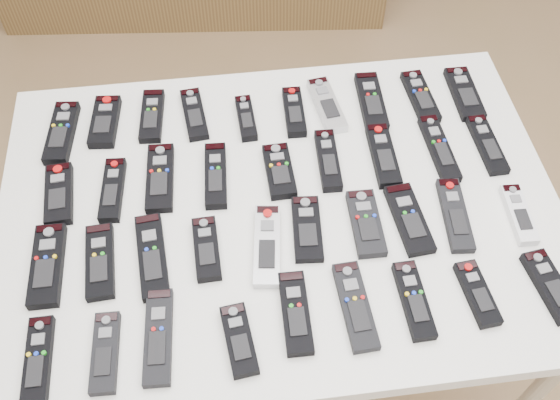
{
  "coord_description": "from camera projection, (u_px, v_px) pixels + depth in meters",
  "views": [
    {
      "loc": [
        -0.17,
        -0.83,
        1.91
      ],
      "look_at": [
        -0.06,
        -0.02,
        0.8
      ],
      "focal_mm": 40.0,
      "sensor_mm": 36.0,
      "label": 1
    }
  ],
  "objects": [
    {
      "name": "remote_19",
      "position": [
        47.0,
        265.0,
        1.28
      ],
      "size": [
        0.06,
        0.19,
        0.02
      ],
      "primitive_type": "cube",
      "rotation": [
        0.0,
        0.0,
        -0.01
      ],
      "color": "black",
      "rests_on": "table"
    },
    {
      "name": "remote_0",
      "position": [
        62.0,
        133.0,
        1.5
      ],
      "size": [
        0.08,
        0.19,
        0.02
      ],
      "primitive_type": "cube",
      "rotation": [
        0.0,
        0.0,
        -0.1
      ],
      "color": "black",
      "rests_on": "table"
    },
    {
      "name": "remote_28",
      "position": [
        519.0,
        214.0,
        1.36
      ],
      "size": [
        0.05,
        0.16,
        0.02
      ],
      "primitive_type": "cube",
      "rotation": [
        0.0,
        0.0,
        -0.05
      ],
      "color": "silver",
      "rests_on": "table"
    },
    {
      "name": "remote_27",
      "position": [
        455.0,
        215.0,
        1.36
      ],
      "size": [
        0.07,
        0.19,
        0.02
      ],
      "primitive_type": "cube",
      "rotation": [
        0.0,
        0.0,
        -0.09
      ],
      "color": "black",
      "rests_on": "table"
    },
    {
      "name": "remote_10",
      "position": [
        59.0,
        194.0,
        1.39
      ],
      "size": [
        0.07,
        0.17,
        0.02
      ],
      "primitive_type": "cube",
      "rotation": [
        0.0,
        0.0,
        0.06
      ],
      "color": "black",
      "rests_on": "table"
    },
    {
      "name": "remote_17",
      "position": [
        439.0,
        148.0,
        1.47
      ],
      "size": [
        0.05,
        0.2,
        0.02
      ],
      "primitive_type": "cube",
      "rotation": [
        0.0,
        0.0,
        0.04
      ],
      "color": "black",
      "rests_on": "table"
    },
    {
      "name": "remote_5",
      "position": [
        294.0,
        112.0,
        1.54
      ],
      "size": [
        0.05,
        0.16,
        0.02
      ],
      "primitive_type": "cube",
      "rotation": [
        0.0,
        0.0,
        -0.04
      ],
      "color": "black",
      "rests_on": "table"
    },
    {
      "name": "remote_11",
      "position": [
        113.0,
        190.0,
        1.4
      ],
      "size": [
        0.06,
        0.17,
        0.02
      ],
      "primitive_type": "cube",
      "rotation": [
        0.0,
        0.0,
        -0.07
      ],
      "color": "black",
      "rests_on": "table"
    },
    {
      "name": "remote_14",
      "position": [
        279.0,
        171.0,
        1.43
      ],
      "size": [
        0.06,
        0.15,
        0.02
      ],
      "primitive_type": "cube",
      "rotation": [
        0.0,
        0.0,
        0.03
      ],
      "color": "black",
      "rests_on": "table"
    },
    {
      "name": "remote_36",
      "position": [
        477.0,
        294.0,
        1.25
      ],
      "size": [
        0.06,
        0.15,
        0.02
      ],
      "primitive_type": "cube",
      "rotation": [
        0.0,
        0.0,
        0.09
      ],
      "color": "black",
      "rests_on": "table"
    },
    {
      "name": "remote_1",
      "position": [
        105.0,
        122.0,
        1.52
      ],
      "size": [
        0.08,
        0.16,
        0.02
      ],
      "primitive_type": "cube",
      "rotation": [
        0.0,
        0.0,
        -0.09
      ],
      "color": "black",
      "rests_on": "table"
    },
    {
      "name": "remote_29",
      "position": [
        38.0,
        361.0,
        1.16
      ],
      "size": [
        0.05,
        0.17,
        0.02
      ],
      "primitive_type": "cube",
      "rotation": [
        0.0,
        0.0,
        0.0
      ],
      "color": "black",
      "rests_on": "table"
    },
    {
      "name": "remote_13",
      "position": [
        216.0,
        176.0,
        1.42
      ],
      "size": [
        0.06,
        0.18,
        0.02
      ],
      "primitive_type": "cube",
      "rotation": [
        0.0,
        0.0,
        -0.05
      ],
      "color": "black",
      "rests_on": "table"
    },
    {
      "name": "remote_3",
      "position": [
        194.0,
        114.0,
        1.54
      ],
      "size": [
        0.07,
        0.17,
        0.02
      ],
      "primitive_type": "cube",
      "rotation": [
        0.0,
        0.0,
        0.1
      ],
      "color": "black",
      "rests_on": "table"
    },
    {
      "name": "remote_26",
      "position": [
        409.0,
        219.0,
        1.35
      ],
      "size": [
        0.07,
        0.18,
        0.02
      ],
      "primitive_type": "cube",
      "rotation": [
        0.0,
        0.0,
        0.08
      ],
      "color": "black",
      "rests_on": "table"
    },
    {
      "name": "remote_22",
      "position": [
        207.0,
        249.0,
        1.31
      ],
      "size": [
        0.06,
        0.15,
        0.02
      ],
      "primitive_type": "cube",
      "rotation": [
        0.0,
        0.0,
        0.03
      ],
      "color": "black",
      "rests_on": "table"
    },
    {
      "name": "remote_18",
      "position": [
        487.0,
        145.0,
        1.48
      ],
      "size": [
        0.05,
        0.18,
        0.02
      ],
      "primitive_type": "cube",
      "rotation": [
        0.0,
        0.0,
        0.03
      ],
      "color": "black",
      "rests_on": "table"
    },
    {
      "name": "remote_4",
      "position": [
        246.0,
        118.0,
        1.53
      ],
      "size": [
        0.04,
        0.14,
        0.02
      ],
      "primitive_type": "cube",
      "rotation": [
        0.0,
        0.0,
        0.04
      ],
      "color": "black",
      "rests_on": "table"
    },
    {
      "name": "remote_25",
      "position": [
        366.0,
        223.0,
        1.35
      ],
      "size": [
        0.06,
        0.17,
        0.02
      ],
      "primitive_type": "cube",
      "rotation": [
        0.0,
        0.0,
        -0.02
      ],
      "color": "black",
      "rests_on": "table"
    },
    {
      "name": "remote_23",
      "position": [
        267.0,
        245.0,
        1.31
      ],
      "size": [
        0.08,
        0.2,
        0.02
      ],
      "primitive_type": "cube",
      "rotation": [
        0.0,
        0.0,
        -0.13
      ],
      "color": "#B7B7BC",
      "rests_on": "table"
    },
    {
      "name": "remote_9",
      "position": [
        464.0,
        93.0,
        1.58
      ],
      "size": [
        0.06,
        0.18,
        0.02
      ],
      "primitive_type": "cube",
      "rotation": [
        0.0,
        0.0,
        -0.01
      ],
      "color": "black",
      "rests_on": "table"
    },
    {
      "name": "remote_31",
      "position": [
        158.0,
        337.0,
        1.19
      ],
      "size": [
        0.06,
        0.2,
        0.02
      ],
      "primitive_type": "cube",
      "rotation": [
        0.0,
        0.0,
        -0.05
      ],
      "color": "black",
      "rests_on": "table"
    },
    {
      "name": "remote_21",
      "position": [
        152.0,
        256.0,
        1.3
      ],
      "size": [
        0.07,
        0.21,
        0.02
      ],
      "primitive_type": "cube",
      "rotation": [
        0.0,
        0.0,
        0.08
      ],
      "color": "black",
      "rests_on": "table"
    },
    {
      "name": "remote_6",
      "position": [
        327.0,
        105.0,
        1.56
      ],
      "size": [
        0.08,
        0.18,
        0.02
      ],
      "primitive_type": "cube",
      "rotation": [
        0.0,
        0.0,
        0.13
      ],
      "color": "#B7B7BC",
      "rests_on": "table"
    },
    {
      "name": "remote_33",
      "position": [
        296.0,
        313.0,
        1.22
      ],
      "size": [
        0.06,
        0.18,
        0.02
      ],
      "primitive_type": "cube",
      "rotation": [
        0.0,
        0.0,
        -0.02
      ],
      "color": "black",
      "rests_on": "table"
    },
    {
      "name": "remote_2",
      "position": [
        152.0,
        116.0,
        1.54
      ],
      "size": [
        0.06,
        0.17,
        0.02
      ],
      "primitive_type": "cube",
      "rotation": [
        0.0,
        0.0,
        -0.08
      ],
      "color": "black",
      "rests_on": "table"
    },
    {
      "name": "remote_8",
      "position": [
        420.0,
        97.0,
        1.58
      ],
      "size": [
        0.06,
        0.18,
        0.02
      ],
      "primitive_type": "cube",
      "rotation": [
        0.0,
        0.0,
        0.06
      ],
      "color": "black",
      "rests_on": "table"
    },
    {
      "name": "ground",
      "position": [
        299.0,
        338.0,
        2.03
      ],
      "size": [
        4.0,
        4.0,
        0.0
      ],
      "primitive_type": "plane",
      "color": "olive",
      "rests_on": "ground"
    },
    {
      "name": "remote_16",
      "position": [
        383.0,
        155.0,
        1.46
      ],
      "size": [
        0.06,
        0.18,
        0.02
      ],
      "primitive_type": "cube",
      "rotation": [
        0.0,
        0.0,
        -0.03
      ],
      "color": "black",
      "rests_on": "table"
    },
    {
      "name": "remote_34",
      "position": [
        355.0,
        306.0,
        1.23
      ],
      "size": [
        0.06,
        0.19,
        0.02
      ],
      "primitive_type": "cube",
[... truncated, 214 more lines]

